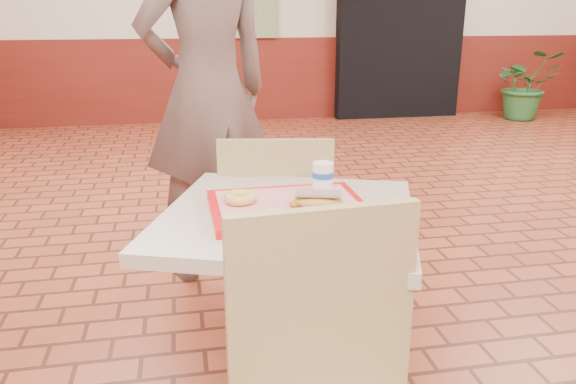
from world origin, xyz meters
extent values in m
cube|color=brown|center=(0.00, 0.00, 0.00)|extent=(8.00, 10.00, 0.01)
cube|color=maroon|center=(0.00, 4.98, 0.50)|extent=(8.00, 0.04, 1.00)
cube|color=black|center=(1.20, 4.88, 1.10)|extent=(1.60, 0.22, 2.20)
cube|color=#C0B79A|center=(-1.25, -0.49, 0.74)|extent=(0.72, 0.72, 0.04)
cylinder|color=gray|center=(-1.25, -0.49, 0.36)|extent=(0.08, 0.08, 0.72)
cube|color=tan|center=(-1.25, -0.94, 0.69)|extent=(0.43, 0.06, 0.47)
cube|color=tan|center=(-1.19, 0.07, 0.42)|extent=(0.47, 0.47, 0.04)
cube|color=tan|center=(-1.22, -0.11, 0.67)|extent=(0.41, 0.10, 0.45)
cylinder|color=gray|center=(-0.98, 0.22, 0.20)|extent=(0.03, 0.03, 0.40)
cylinder|color=gray|center=(-1.33, 0.28, 0.20)|extent=(0.03, 0.03, 0.40)
cylinder|color=gray|center=(-1.04, -0.13, 0.20)|extent=(0.03, 0.03, 0.40)
cylinder|color=gray|center=(-1.39, -0.07, 0.20)|extent=(0.03, 0.03, 0.40)
imported|color=#66544F|center=(-1.41, 0.76, 0.95)|extent=(0.81, 0.68, 1.90)
cube|color=red|center=(-1.25, -0.49, 0.77)|extent=(0.45, 0.35, 0.02)
cube|color=#E18585|center=(-1.25, -0.49, 0.79)|extent=(0.40, 0.30, 0.00)
torus|color=#E0B951|center=(-1.38, -0.46, 0.80)|extent=(0.11, 0.11, 0.03)
ellipsoid|color=#B48E34|center=(-1.17, -0.55, 0.81)|extent=(0.16, 0.11, 0.04)
cube|color=beige|center=(-1.17, -0.55, 0.83)|extent=(0.14, 0.09, 0.01)
ellipsoid|color=#C2741A|center=(-1.23, -0.53, 0.80)|extent=(0.04, 0.03, 0.02)
cylinder|color=white|center=(-1.11, -0.38, 0.83)|extent=(0.07, 0.07, 0.08)
cylinder|color=blue|center=(-1.11, -0.38, 0.83)|extent=(0.07, 0.07, 0.02)
imported|color=#29672E|center=(2.71, 4.40, 0.43)|extent=(0.87, 0.79, 0.86)
camera|label=1|loc=(-1.53, -2.01, 1.32)|focal=35.00mm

